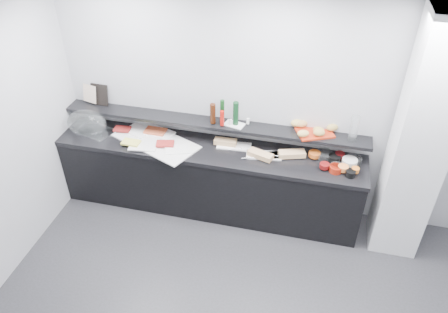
% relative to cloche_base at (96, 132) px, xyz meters
% --- Properties ---
extents(back_wall, '(5.00, 0.02, 2.70)m').
position_rel_cloche_base_xyz_m(back_wall, '(2.11, 0.33, 0.43)').
color(back_wall, '#ADAFB5').
rests_on(back_wall, ground).
extents(ceiling, '(5.00, 5.00, 0.00)m').
position_rel_cloche_base_xyz_m(ceiling, '(2.11, -1.67, 1.78)').
color(ceiling, white).
rests_on(ceiling, back_wall).
extents(column, '(0.50, 0.50, 2.70)m').
position_rel_cloche_base_xyz_m(column, '(3.61, -0.02, 0.43)').
color(column, silver).
rests_on(column, ground).
extents(buffet_cabinet, '(3.60, 0.60, 0.85)m').
position_rel_cloche_base_xyz_m(buffet_cabinet, '(1.41, 0.03, -0.50)').
color(buffet_cabinet, black).
rests_on(buffet_cabinet, ground).
extents(counter_top, '(3.62, 0.62, 0.05)m').
position_rel_cloche_base_xyz_m(counter_top, '(1.41, 0.03, -0.05)').
color(counter_top, black).
rests_on(counter_top, buffet_cabinet).
extents(wall_shelf, '(3.60, 0.25, 0.04)m').
position_rel_cloche_base_xyz_m(wall_shelf, '(1.41, 0.20, 0.21)').
color(wall_shelf, black).
rests_on(wall_shelf, back_wall).
extents(cloche_base, '(0.52, 0.42, 0.04)m').
position_rel_cloche_base_xyz_m(cloche_base, '(0.00, 0.00, 0.00)').
color(cloche_base, silver).
rests_on(cloche_base, counter_top).
extents(cloche_dome, '(0.50, 0.35, 0.34)m').
position_rel_cloche_base_xyz_m(cloche_dome, '(-0.10, 0.01, 0.11)').
color(cloche_dome, silver).
rests_on(cloche_dome, cloche_base).
extents(linen_runner, '(1.11, 0.84, 0.01)m').
position_rel_cloche_base_xyz_m(linen_runner, '(0.78, 0.00, -0.01)').
color(linen_runner, silver).
rests_on(linen_runner, counter_top).
extents(platter_meat_a, '(0.37, 0.32, 0.01)m').
position_rel_cloche_base_xyz_m(platter_meat_a, '(0.49, 0.14, 0.00)').
color(platter_meat_a, white).
rests_on(platter_meat_a, linen_runner).
extents(food_meat_a, '(0.21, 0.15, 0.02)m').
position_rel_cloche_base_xyz_m(food_meat_a, '(0.30, 0.11, 0.02)').
color(food_meat_a, maroon).
rests_on(food_meat_a, platter_meat_a).
extents(platter_salmon, '(0.37, 0.30, 0.01)m').
position_rel_cloche_base_xyz_m(platter_salmon, '(0.77, 0.17, 0.00)').
color(platter_salmon, white).
rests_on(platter_salmon, linen_runner).
extents(food_salmon, '(0.26, 0.17, 0.02)m').
position_rel_cloche_base_xyz_m(food_salmon, '(0.71, 0.17, 0.02)').
color(food_salmon, '#CF4F2A').
rests_on(food_salmon, platter_salmon).
extents(platter_cheese, '(0.35, 0.26, 0.01)m').
position_rel_cloche_base_xyz_m(platter_cheese, '(0.68, -0.14, 0.00)').
color(platter_cheese, white).
rests_on(platter_cheese, linen_runner).
extents(food_cheese, '(0.21, 0.14, 0.02)m').
position_rel_cloche_base_xyz_m(food_cheese, '(0.52, -0.13, 0.02)').
color(food_cheese, '#E3DF58').
rests_on(food_cheese, platter_cheese).
extents(platter_meat_b, '(0.34, 0.28, 0.01)m').
position_rel_cloche_base_xyz_m(platter_meat_b, '(1.08, -0.11, 0.00)').
color(platter_meat_b, white).
rests_on(platter_meat_b, linen_runner).
extents(food_meat_b, '(0.23, 0.17, 0.02)m').
position_rel_cloche_base_xyz_m(food_meat_b, '(0.92, -0.06, 0.02)').
color(food_meat_b, maroon).
rests_on(food_meat_b, platter_meat_b).
extents(sandwich_plate_left, '(0.41, 0.20, 0.01)m').
position_rel_cloche_base_xyz_m(sandwich_plate_left, '(1.69, 0.13, -0.01)').
color(sandwich_plate_left, white).
rests_on(sandwich_plate_left, counter_top).
extents(sandwich_food_left, '(0.26, 0.11, 0.06)m').
position_rel_cloche_base_xyz_m(sandwich_food_left, '(1.59, 0.13, 0.02)').
color(sandwich_food_left, tan).
rests_on(sandwich_food_left, sandwich_plate_left).
extents(tongs_left, '(0.15, 0.07, 0.01)m').
position_rel_cloche_base_xyz_m(tongs_left, '(1.73, 0.06, -0.00)').
color(tongs_left, '#B4B6BB').
rests_on(tongs_left, sandwich_plate_left).
extents(sandwich_plate_mid, '(0.42, 0.23, 0.01)m').
position_rel_cloche_base_xyz_m(sandwich_plate_mid, '(2.06, 0.03, -0.01)').
color(sandwich_plate_mid, silver).
rests_on(sandwich_plate_mid, counter_top).
extents(sandwich_food_mid, '(0.31, 0.19, 0.06)m').
position_rel_cloche_base_xyz_m(sandwich_food_mid, '(2.03, -0.02, 0.02)').
color(sandwich_food_mid, tan).
rests_on(sandwich_food_mid, sandwich_plate_mid).
extents(tongs_mid, '(0.15, 0.06, 0.01)m').
position_rel_cloche_base_xyz_m(tongs_mid, '(1.91, -0.08, -0.00)').
color(tongs_mid, silver).
rests_on(tongs_mid, sandwich_plate_mid).
extents(sandwich_plate_right, '(0.37, 0.25, 0.01)m').
position_rel_cloche_base_xyz_m(sandwich_plate_right, '(2.27, 0.09, -0.01)').
color(sandwich_plate_right, silver).
rests_on(sandwich_plate_right, counter_top).
extents(sandwich_food_right, '(0.32, 0.20, 0.06)m').
position_rel_cloche_base_xyz_m(sandwich_food_right, '(2.37, 0.08, 0.02)').
color(sandwich_food_right, tan).
rests_on(sandwich_food_right, sandwich_plate_right).
extents(tongs_right, '(0.16, 0.01, 0.01)m').
position_rel_cloche_base_xyz_m(tongs_right, '(2.19, 0.03, -0.00)').
color(tongs_right, silver).
rests_on(tongs_right, sandwich_plate_right).
extents(bowl_glass_fruit, '(0.25, 0.25, 0.07)m').
position_rel_cloche_base_xyz_m(bowl_glass_fruit, '(2.72, 0.15, 0.02)').
color(bowl_glass_fruit, white).
rests_on(bowl_glass_fruit, counter_top).
extents(fill_glass_fruit, '(0.17, 0.17, 0.05)m').
position_rel_cloche_base_xyz_m(fill_glass_fruit, '(2.61, 0.13, 0.03)').
color(fill_glass_fruit, '#CB591B').
rests_on(fill_glass_fruit, bowl_glass_fruit).
extents(bowl_black_jam, '(0.15, 0.15, 0.07)m').
position_rel_cloche_base_xyz_m(bowl_black_jam, '(2.83, 0.11, 0.02)').
color(bowl_black_jam, black).
rests_on(bowl_black_jam, counter_top).
extents(fill_black_jam, '(0.12, 0.12, 0.05)m').
position_rel_cloche_base_xyz_m(fill_black_jam, '(2.89, 0.18, 0.03)').
color(fill_black_jam, '#530B0D').
rests_on(fill_black_jam, bowl_black_jam).
extents(bowl_glass_cream, '(0.21, 0.21, 0.07)m').
position_rel_cloche_base_xyz_m(bowl_glass_cream, '(3.04, 0.14, 0.02)').
color(bowl_glass_cream, silver).
rests_on(bowl_glass_cream, counter_top).
extents(fill_glass_cream, '(0.19, 0.19, 0.05)m').
position_rel_cloche_base_xyz_m(fill_glass_cream, '(3.00, 0.09, 0.03)').
color(fill_glass_cream, silver).
rests_on(fill_glass_cream, bowl_glass_cream).
extents(bowl_red_jam, '(0.14, 0.14, 0.07)m').
position_rel_cloche_base_xyz_m(bowl_red_jam, '(2.86, -0.07, 0.02)').
color(bowl_red_jam, maroon).
rests_on(bowl_red_jam, counter_top).
extents(fill_red_jam, '(0.11, 0.11, 0.05)m').
position_rel_cloche_base_xyz_m(fill_red_jam, '(2.74, -0.06, 0.03)').
color(fill_red_jam, '#630E0E').
rests_on(fill_red_jam, bowl_red_jam).
extents(bowl_glass_salmon, '(0.15, 0.15, 0.07)m').
position_rel_cloche_base_xyz_m(bowl_glass_salmon, '(2.86, -0.05, 0.02)').
color(bowl_glass_salmon, white).
rests_on(bowl_glass_salmon, counter_top).
extents(fill_glass_salmon, '(0.12, 0.12, 0.05)m').
position_rel_cloche_base_xyz_m(fill_glass_salmon, '(2.93, -0.06, 0.03)').
color(fill_glass_salmon, '#FE873E').
rests_on(fill_glass_salmon, bowl_glass_salmon).
extents(bowl_black_fruit, '(0.14, 0.14, 0.07)m').
position_rel_cloche_base_xyz_m(bowl_black_fruit, '(3.01, -0.12, 0.02)').
color(bowl_black_fruit, black).
rests_on(bowl_black_fruit, counter_top).
extents(fill_black_fruit, '(0.11, 0.11, 0.05)m').
position_rel_cloche_base_xyz_m(fill_black_fruit, '(3.06, -0.06, 0.03)').
color(fill_black_fruit, orange).
rests_on(fill_black_fruit, bowl_black_fruit).
extents(framed_print, '(0.23, 0.09, 0.26)m').
position_rel_cloche_base_xyz_m(framed_print, '(-0.03, 0.28, 0.36)').
color(framed_print, black).
rests_on(framed_print, wall_shelf).
extents(print_art, '(0.20, 0.10, 0.22)m').
position_rel_cloche_base_xyz_m(print_art, '(-0.15, 0.28, 0.36)').
color(print_art, beige).
rests_on(print_art, framed_print).
extents(condiment_tray, '(0.25, 0.19, 0.01)m').
position_rel_cloche_base_xyz_m(condiment_tray, '(1.68, 0.20, 0.24)').
color(condiment_tray, white).
rests_on(condiment_tray, wall_shelf).
extents(bottle_green_a, '(0.06, 0.06, 0.26)m').
position_rel_cloche_base_xyz_m(bottle_green_a, '(1.52, 0.25, 0.37)').
color(bottle_green_a, '#0F3915').
rests_on(bottle_green_a, condiment_tray).
extents(bottle_brown, '(0.07, 0.07, 0.24)m').
position_rel_cloche_base_xyz_m(bottle_brown, '(1.43, 0.17, 0.36)').
color(bottle_brown, '#38180A').
rests_on(bottle_brown, condiment_tray).
extents(bottle_green_b, '(0.08, 0.08, 0.28)m').
position_rel_cloche_base_xyz_m(bottle_green_b, '(1.69, 0.20, 0.38)').
color(bottle_green_b, '#0E3418').
rests_on(bottle_green_b, condiment_tray).
extents(bottle_hot, '(0.06, 0.06, 0.18)m').
position_rel_cloche_base_xyz_m(bottle_hot, '(1.55, 0.15, 0.33)').
color(bottle_hot, '#B8140D').
rests_on(bottle_hot, condiment_tray).
extents(shaker_salt, '(0.05, 0.05, 0.07)m').
position_rel_cloche_base_xyz_m(shaker_salt, '(1.83, 0.24, 0.28)').
color(shaker_salt, white).
rests_on(shaker_salt, condiment_tray).
extents(shaker_pepper, '(0.04, 0.04, 0.07)m').
position_rel_cloche_base_xyz_m(shaker_pepper, '(1.64, 0.17, 0.28)').
color(shaker_pepper, white).
rests_on(shaker_pepper, condiment_tray).
extents(bread_tray, '(0.46, 0.41, 0.02)m').
position_rel_cloche_base_xyz_m(bread_tray, '(2.58, 0.24, 0.24)').
color(bread_tray, '#B62E13').
rests_on(bread_tray, wall_shelf).
extents(bread_roll_nw, '(0.17, 0.14, 0.08)m').
position_rel_cloche_base_xyz_m(bread_roll_nw, '(2.38, 0.31, 0.29)').
color(bread_roll_nw, tan).
rests_on(bread_roll_nw, bread_tray).
extents(bread_roll_n, '(0.16, 0.13, 0.08)m').
position_rel_cloche_base_xyz_m(bread_roll_n, '(2.42, 0.30, 0.29)').
color(bread_roll_n, '#B18143').
rests_on(bread_roll_n, bread_tray).
extents(bread_roll_ne, '(0.16, 0.13, 0.08)m').
position_rel_cloche_base_xyz_m(bread_roll_ne, '(2.76, 0.31, 0.29)').
color(bread_roll_ne, '#AE8D42').
rests_on(bread_roll_ne, bread_tray).
extents(bread_roll_s, '(0.15, 0.12, 0.08)m').
position_rel_cloche_base_xyz_m(bread_roll_s, '(2.46, 0.11, 0.29)').
color(bread_roll_s, tan).
rests_on(bread_roll_s, bread_tray).
extents(bread_roll_se, '(0.14, 0.10, 0.08)m').
position_rel_cloche_base_xyz_m(bread_roll_se, '(2.63, 0.17, 0.29)').
color(bread_roll_se, '#B18E43').
rests_on(bread_roll_se, bread_tray).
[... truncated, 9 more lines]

